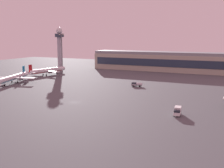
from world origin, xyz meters
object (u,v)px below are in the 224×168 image
Objects in this scene: control_tower at (60,45)px; catering_truck at (178,111)px; fuel_truck at (136,84)px; apron_light_central at (62,51)px; airplane_terminal_side at (46,71)px; airplane_near_gate at (13,78)px.

control_tower reaches higher than catering_truck.
apron_light_central reaches higher than fuel_truck.
apron_light_central is (-1.90, 23.43, 14.22)m from airplane_terminal_side.
apron_light_central is (-6.04, 61.09, 14.16)m from airplane_near_gate.
apron_light_central is at bearing -101.55° from airplane_near_gate.
control_tower is 75.08m from airplane_near_gate.
control_tower is 5.70× the size of fuel_truck.
airplane_terminal_side is at bearing -85.37° from apron_light_central.
fuel_truck is 0.21× the size of apron_light_central.
catering_truck is (112.48, -63.54, -1.91)m from airplane_terminal_side.
airplane_terminal_side is 6.13× the size of catering_truck.
apron_light_central reaches higher than catering_truck.
airplane_terminal_side reaches higher than catering_truck.
apron_light_central is at bearing 105.25° from airplane_terminal_side.
apron_light_central is at bearing -42.53° from catering_truck.
apron_light_central is (-114.37, 86.97, 16.13)m from catering_truck.
apron_light_central is at bearing -46.91° from control_tower.
airplane_near_gate is at bearing -84.35° from apron_light_central.
fuel_truck is at bearing 179.48° from airplane_near_gate.
fuel_truck is at bearing -28.45° from control_tower.
airplane_near_gate is 6.13× the size of catering_truck.
catering_truck is 0.90× the size of fuel_truck.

